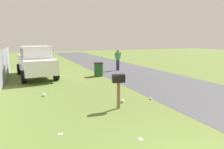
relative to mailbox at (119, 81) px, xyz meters
The scene contains 10 objects.
road_asphalt 4.71m from the mailbox, 71.87° to the right, with size 60.00×5.15×0.01m, color #47474C.
mailbox is the anchor object (origin of this frame).
pickup_truck 7.96m from the mailbox, 17.79° to the left, with size 5.30×2.48×2.09m.
trash_bin 6.60m from the mailbox, 13.41° to the right, with size 0.65×0.65×0.95m.
pedestrian 9.05m from the mailbox, 25.07° to the right, with size 0.30×0.57×1.69m.
litter_cup_far_scatter 2.02m from the mailbox, 76.67° to the right, with size 0.08×0.08×0.10m, color white.
litter_bag_near_hydrant 3.75m from the mailbox, 41.51° to the left, with size 0.14×0.14×0.14m, color silver.
litter_wrapper_midfield_b 2.79m from the mailbox, 117.63° to the left, with size 0.12×0.08×0.01m, color silver.
litter_bag_by_mailbox 1.17m from the mailbox, 38.99° to the right, with size 0.14×0.14×0.14m, color silver.
litter_wrapper_midfield_a 2.56m from the mailbox, 168.73° to the left, with size 0.12×0.08×0.01m, color silver.
Camera 1 is at (-1.76, 3.13, 2.53)m, focal length 31.74 mm.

